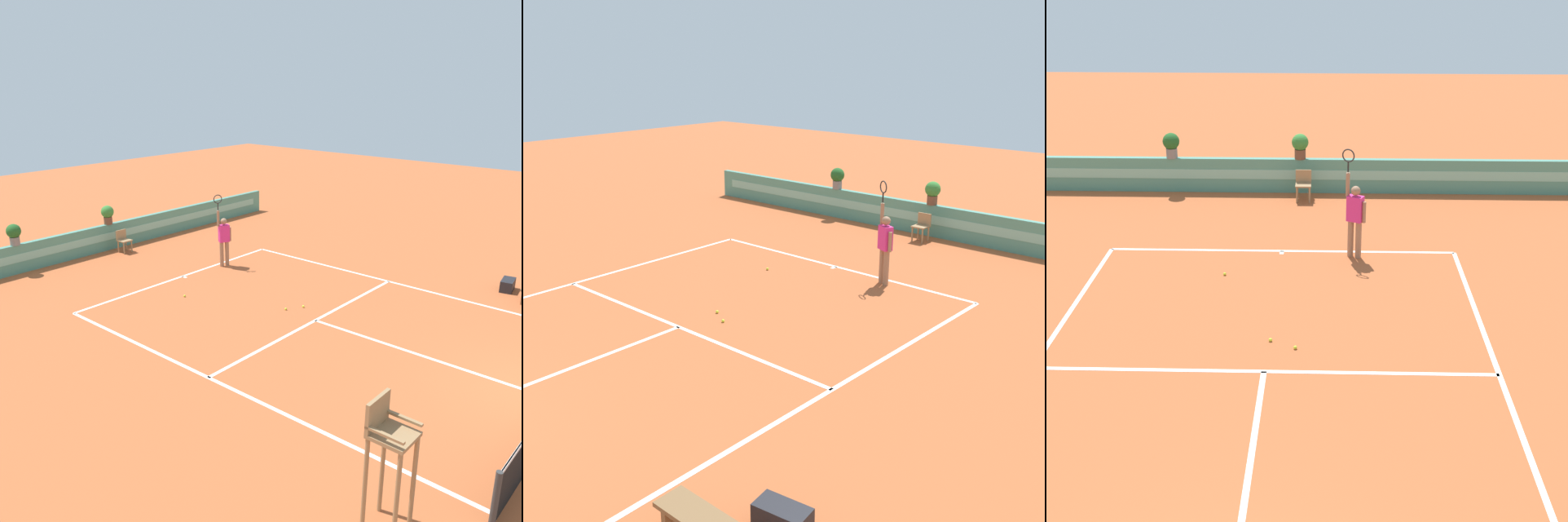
{
  "view_description": "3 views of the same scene",
  "coord_description": "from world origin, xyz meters",
  "views": [
    {
      "loc": [
        -11.83,
        -1.84,
        6.47
      ],
      "look_at": [
        0.69,
        8.99,
        1.0
      ],
      "focal_mm": 39.01,
      "sensor_mm": 36.0,
      "label": 1
    },
    {
      "loc": [
        10.36,
        -1.88,
        5.64
      ],
      "look_at": [
        0.69,
        8.99,
        1.0
      ],
      "focal_mm": 46.02,
      "sensor_mm": 36.0,
      "label": 2
    },
    {
      "loc": [
        1.09,
        -5.38,
        7.23
      ],
      "look_at": [
        0.69,
        8.99,
        1.0
      ],
      "focal_mm": 53.89,
      "sensor_mm": 36.0,
      "label": 3
    }
  ],
  "objects": [
    {
      "name": "tennis_player",
      "position": [
        1.71,
        11.59,
        1.05
      ],
      "size": [
        0.57,
        0.35,
        2.58
      ],
      "color": "#9E7051",
      "rests_on": "ground"
    },
    {
      "name": "ball_kid_chair",
      "position": [
        0.39,
        15.66,
        0.48
      ],
      "size": [
        0.44,
        0.44,
        0.85
      ],
      "color": "#99754C",
      "rests_on": "ground"
    },
    {
      "name": "tennis_ball_near_baseline",
      "position": [
        0.52,
        7.2,
        0.03
      ],
      "size": [
        0.07,
        0.07,
        0.07
      ],
      "primitive_type": "sphere",
      "color": "#CCE033",
      "rests_on": "ground"
    },
    {
      "name": "tennis_ball_by_sideline",
      "position": [
        0.04,
        7.48,
        0.03
      ],
      "size": [
        0.07,
        0.07,
        0.07
      ],
      "primitive_type": "sphere",
      "color": "#CCE033",
      "rests_on": "ground"
    },
    {
      "name": "tennis_ball_mid_court",
      "position": [
        -1.2,
        10.45,
        0.03
      ],
      "size": [
        0.07,
        0.07,
        0.07
      ],
      "primitive_type": "sphere",
      "color": "#CCE033",
      "rests_on": "ground"
    },
    {
      "name": "gear_bag",
      "position": [
        5.84,
        3.18,
        0.18
      ],
      "size": [
        0.75,
        0.46,
        0.36
      ],
      "primitive_type": "cube",
      "rotation": [
        0.0,
        0.0,
        0.15
      ],
      "color": "black",
      "rests_on": "ground"
    },
    {
      "name": "potted_plant_centre",
      "position": [
        0.28,
        16.39,
        1.41
      ],
      "size": [
        0.48,
        0.48,
        0.72
      ],
      "color": "brown",
      "rests_on": "back_wall_barrier"
    },
    {
      "name": "umpire_chair",
      "position": [
        -5.46,
        1.26,
        1.34
      ],
      "size": [
        0.6,
        0.6,
        2.14
      ],
      "color": "#99754C",
      "rests_on": "ground"
    },
    {
      "name": "court_lines",
      "position": [
        0.0,
        6.72,
        0.0
      ],
      "size": [
        8.32,
        11.94,
        0.01
      ],
      "color": "white",
      "rests_on": "ground"
    },
    {
      "name": "ground_plane",
      "position": [
        0.0,
        6.0,
        0.0
      ],
      "size": [
        60.0,
        60.0,
        0.0
      ],
      "primitive_type": "plane",
      "color": "#B2562D"
    },
    {
      "name": "potted_plant_left",
      "position": [
        -3.42,
        16.39,
        1.41
      ],
      "size": [
        0.48,
        0.48,
        0.72
      ],
      "color": "gray",
      "rests_on": "back_wall_barrier"
    },
    {
      "name": "back_wall_barrier",
      "position": [
        0.0,
        16.39,
        0.5
      ],
      "size": [
        18.0,
        0.21,
        1.0
      ],
      "color": "#4C8E7A",
      "rests_on": "ground"
    }
  ]
}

